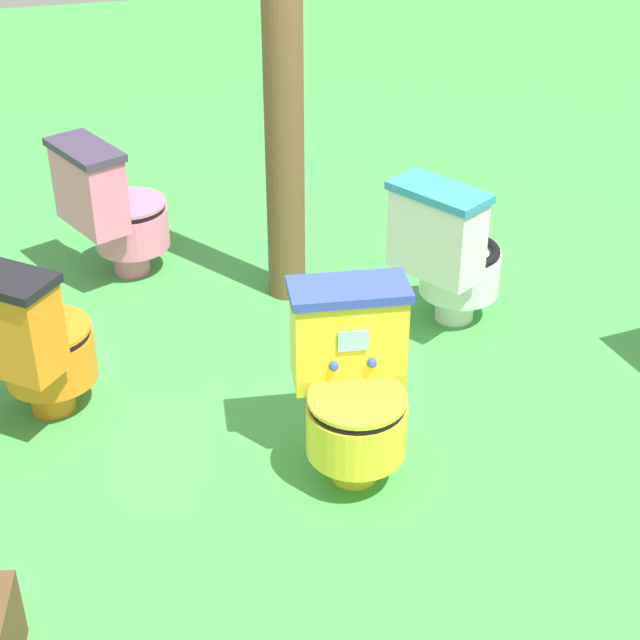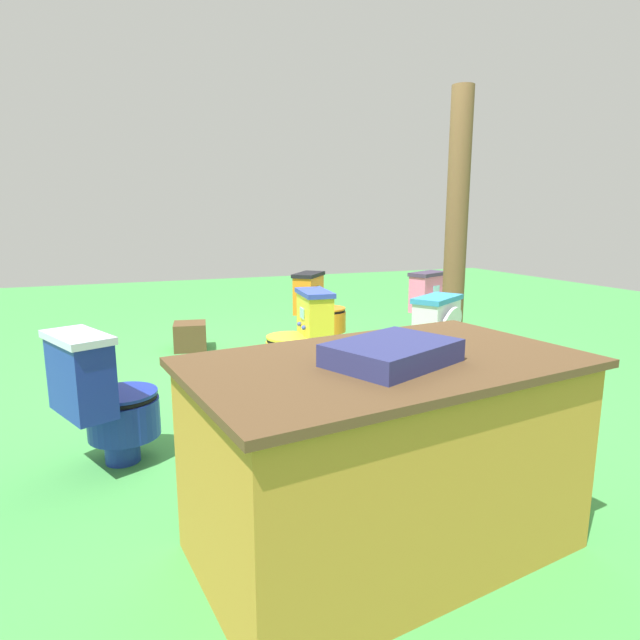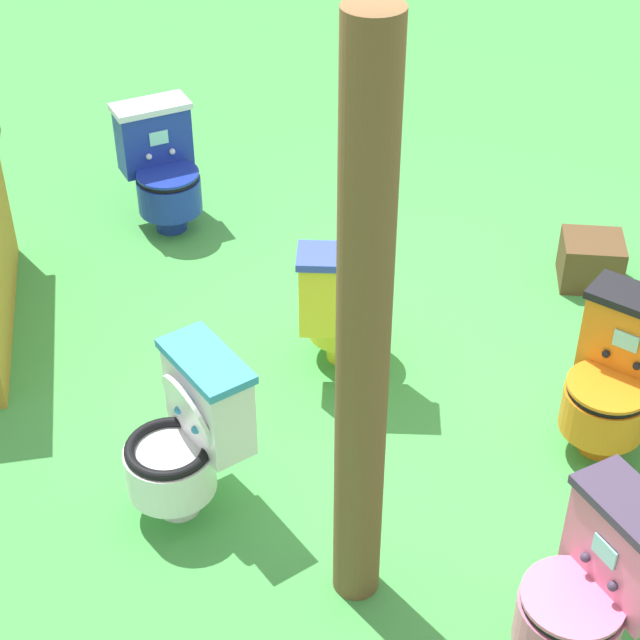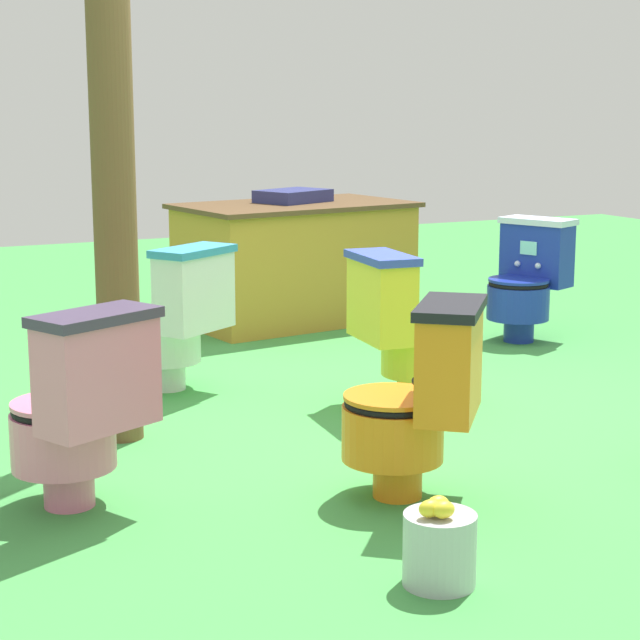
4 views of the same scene
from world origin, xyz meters
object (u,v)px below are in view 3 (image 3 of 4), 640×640
(toilet_pink, at_px, (594,588))
(toilet_yellow, at_px, (345,304))
(toilet_orange, at_px, (617,376))
(toilet_blue, at_px, (162,168))
(toilet_white, at_px, (188,435))
(small_crate, at_px, (591,261))
(wooden_post, at_px, (363,352))

(toilet_pink, relative_size, toilet_yellow, 1.00)
(toilet_orange, distance_m, toilet_blue, 2.89)
(toilet_white, xyz_separation_m, toilet_yellow, (0.87, -0.70, -0.00))
(small_crate, bearing_deg, toilet_white, 126.10)
(toilet_pink, bearing_deg, toilet_white, 34.54)
(small_crate, bearing_deg, toilet_orange, 168.43)
(toilet_white, bearing_deg, small_crate, -85.98)
(toilet_yellow, bearing_deg, toilet_white, -122.97)
(toilet_orange, distance_m, wooden_post, 1.61)
(toilet_yellow, bearing_deg, toilet_blue, 130.01)
(small_crate, bearing_deg, wooden_post, 144.14)
(toilet_blue, height_order, wooden_post, wooden_post)
(toilet_white, height_order, toilet_blue, same)
(toilet_yellow, bearing_deg, small_crate, 31.03)
(toilet_blue, height_order, small_crate, toilet_blue)
(toilet_pink, bearing_deg, toilet_yellow, -1.81)
(toilet_white, xyz_separation_m, toilet_blue, (2.28, 0.25, -0.00))
(toilet_blue, relative_size, wooden_post, 0.32)
(toilet_yellow, bearing_deg, toilet_pink, -61.15)
(toilet_yellow, height_order, small_crate, toilet_yellow)
(toilet_white, bearing_deg, toilet_yellow, -70.88)
(toilet_white, distance_m, small_crate, 2.60)
(toilet_orange, bearing_deg, wooden_post, 71.83)
(toilet_orange, xyz_separation_m, wooden_post, (-0.75, 1.19, 0.78))
(toilet_white, xyz_separation_m, toilet_pink, (-0.85, -1.43, -0.00))
(toilet_white, height_order, toilet_pink, same)
(toilet_blue, bearing_deg, toilet_white, 73.04)
(toilet_pink, relative_size, small_crate, 2.24)
(toilet_pink, height_order, toilet_yellow, same)
(toilet_blue, relative_size, small_crate, 2.24)
(toilet_white, distance_m, toilet_pink, 1.66)
(toilet_pink, xyz_separation_m, toilet_orange, (1.12, -0.41, 0.00))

